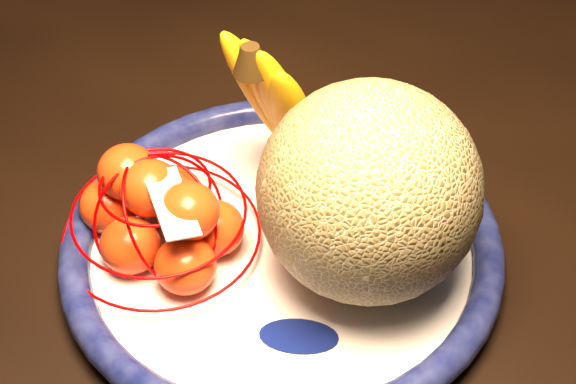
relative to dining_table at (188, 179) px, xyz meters
The scene contains 6 objects.
dining_table is the anchor object (origin of this frame).
fruit_bowl 0.23m from the dining_table, 28.11° to the right, with size 0.37×0.37×0.03m.
cantaloupe 0.32m from the dining_table, 17.80° to the right, with size 0.17×0.17×0.17m, color olive.
banana_bunch 0.23m from the dining_table, ahead, with size 0.11×0.11×0.17m.
mandarin_bag 0.22m from the dining_table, 57.25° to the right, with size 0.21×0.21×0.10m.
price_tag 0.26m from the dining_table, 52.85° to the right, with size 0.07×0.03×0.00m, color white.
Camera 1 is at (0.57, -0.50, 1.32)m, focal length 55.00 mm.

